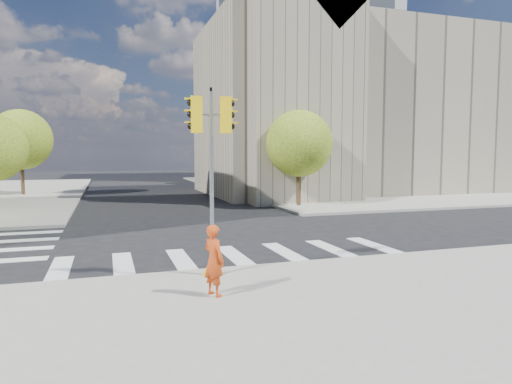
{
  "coord_description": "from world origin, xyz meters",
  "views": [
    {
      "loc": [
        -4.13,
        -16.58,
        3.41
      ],
      "look_at": [
        0.76,
        -1.76,
        2.1
      ],
      "focal_mm": 32.0,
      "sensor_mm": 36.0,
      "label": 1
    }
  ],
  "objects_px": {
    "lamp_near": "(283,137)",
    "lamp_far": "(232,142)",
    "photographer": "(214,260)",
    "traffic_signal": "(212,196)"
  },
  "relations": [
    {
      "from": "lamp_near",
      "to": "lamp_far",
      "type": "xyz_separation_m",
      "value": [
        0.0,
        14.0,
        0.0
      ]
    },
    {
      "from": "lamp_far",
      "to": "lamp_near",
      "type": "bearing_deg",
      "value": -90.0
    },
    {
      "from": "lamp_far",
      "to": "photographer",
      "type": "relative_size",
      "value": 4.9
    },
    {
      "from": "traffic_signal",
      "to": "photographer",
      "type": "height_order",
      "value": "traffic_signal"
    },
    {
      "from": "lamp_far",
      "to": "traffic_signal",
      "type": "distance_m",
      "value": 34.18
    },
    {
      "from": "lamp_far",
      "to": "traffic_signal",
      "type": "bearing_deg",
      "value": -106.12
    },
    {
      "from": "lamp_near",
      "to": "photographer",
      "type": "relative_size",
      "value": 4.9
    },
    {
      "from": "lamp_far",
      "to": "photographer",
      "type": "height_order",
      "value": "lamp_far"
    },
    {
      "from": "lamp_near",
      "to": "traffic_signal",
      "type": "relative_size",
      "value": 1.63
    },
    {
      "from": "lamp_near",
      "to": "photographer",
      "type": "xyz_separation_m",
      "value": [
        -9.83,
        -20.51,
        -3.6
      ]
    }
  ]
}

